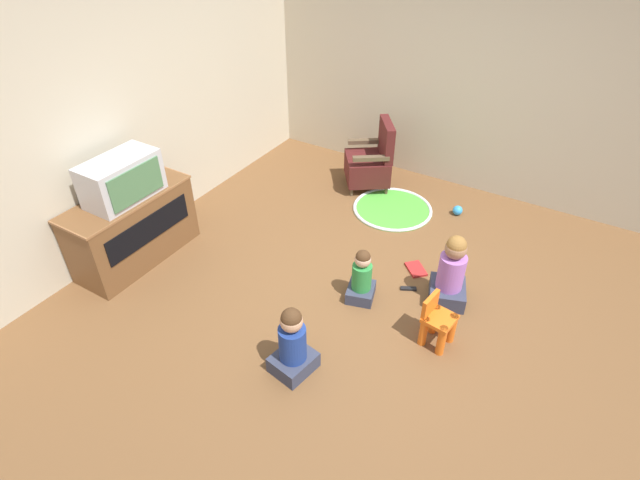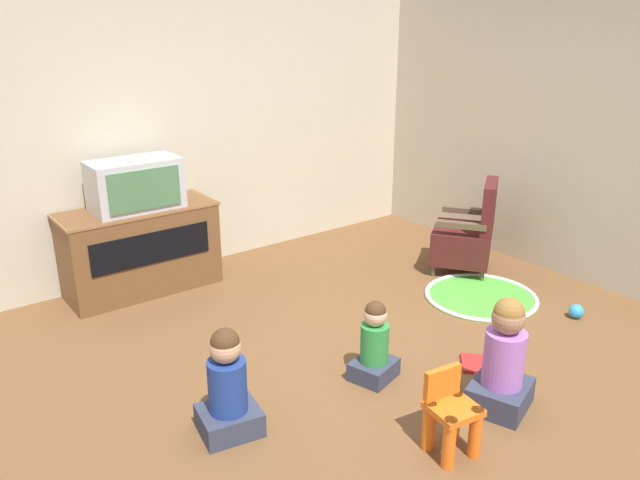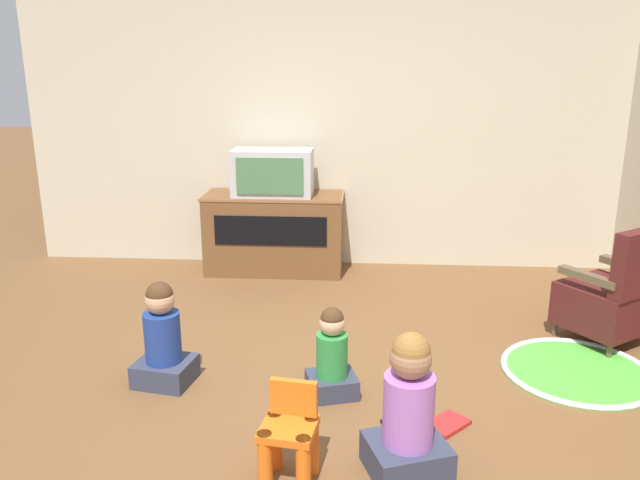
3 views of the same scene
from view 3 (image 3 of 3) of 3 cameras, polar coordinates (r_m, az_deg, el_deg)
ground_plane at (r=3.69m, az=1.80°, el=-14.34°), size 30.00×30.00×0.00m
wall_back at (r=5.80m, az=0.67°, el=10.93°), size 5.55×0.12×2.70m
tv_cabinet at (r=5.70m, az=-4.19°, el=0.77°), size 1.25×0.51×0.72m
television at (r=5.54m, az=-4.35°, el=6.17°), size 0.70×0.39×0.40m
black_armchair at (r=4.68m, az=25.15°, el=-4.67°), size 0.72×0.71×0.84m
yellow_kid_chair at (r=2.98m, az=-2.81°, el=-17.70°), size 0.28×0.27×0.46m
play_mat at (r=4.28m, az=22.45°, el=-11.00°), size 0.92×0.92×0.04m
child_watching_left at (r=3.63m, az=1.10°, el=-10.70°), size 0.33×0.31×0.54m
child_watching_center at (r=3.85m, az=-14.17°, el=-8.85°), size 0.37×0.34×0.64m
child_watching_right at (r=3.00m, az=8.09°, el=-15.45°), size 0.45×0.42×0.71m
book at (r=3.51m, az=11.56°, el=-16.16°), size 0.27×0.27×0.02m
remote_control at (r=3.45m, az=6.47°, el=-16.65°), size 0.11×0.15×0.02m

